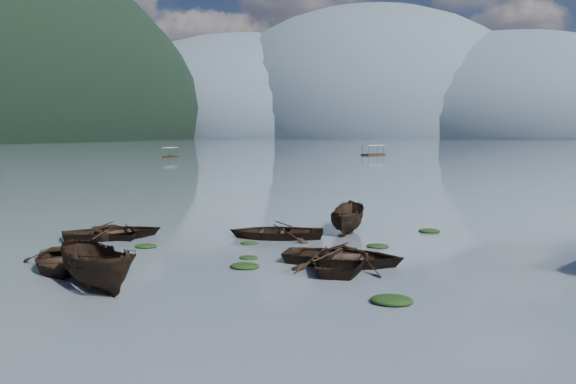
% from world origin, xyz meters
% --- Properties ---
extents(ground_plane, '(2400.00, 2400.00, 0.00)m').
position_xyz_m(ground_plane, '(0.00, 0.00, 0.00)').
color(ground_plane, slate).
extents(haze_mtn_a, '(520.00, 520.00, 280.00)m').
position_xyz_m(haze_mtn_a, '(-260.00, 900.00, 0.00)').
color(haze_mtn_a, '#475666').
rests_on(haze_mtn_a, ground).
extents(haze_mtn_b, '(520.00, 520.00, 340.00)m').
position_xyz_m(haze_mtn_b, '(-60.00, 900.00, 0.00)').
color(haze_mtn_b, '#475666').
rests_on(haze_mtn_b, ground).
extents(haze_mtn_c, '(520.00, 520.00, 260.00)m').
position_xyz_m(haze_mtn_c, '(140.00, 900.00, 0.00)').
color(haze_mtn_c, '#475666').
rests_on(haze_mtn_c, ground).
extents(rowboat_0, '(5.24, 5.69, 0.96)m').
position_xyz_m(rowboat_0, '(-6.44, 1.82, 0.00)').
color(rowboat_0, black).
rests_on(rowboat_0, ground).
extents(rowboat_1, '(5.68, 5.36, 0.96)m').
position_xyz_m(rowboat_1, '(-7.78, 7.76, 0.00)').
color(rowboat_1, black).
rests_on(rowboat_1, ground).
extents(rowboat_2, '(4.51, 4.08, 1.72)m').
position_xyz_m(rowboat_2, '(-3.63, -0.47, 0.00)').
color(rowboat_2, black).
rests_on(rowboat_2, ground).
extents(rowboat_3, '(3.47, 4.72, 0.95)m').
position_xyz_m(rowboat_3, '(3.74, 4.27, 0.00)').
color(rowboat_3, black).
rests_on(rowboat_3, ground).
extents(rowboat_4, '(4.94, 3.72, 0.97)m').
position_xyz_m(rowboat_4, '(3.80, 4.60, 0.00)').
color(rowboat_4, black).
rests_on(rowboat_4, ground).
extents(rowboat_6, '(4.82, 4.67, 0.82)m').
position_xyz_m(rowboat_6, '(-7.85, 8.14, 0.00)').
color(rowboat_6, black).
rests_on(rowboat_6, ground).
extents(rowboat_7, '(5.03, 3.94, 0.95)m').
position_xyz_m(rowboat_7, '(-0.07, 9.59, 0.00)').
color(rowboat_7, black).
rests_on(rowboat_7, ground).
extents(rowboat_8, '(1.70, 4.23, 1.61)m').
position_xyz_m(rowboat_8, '(3.13, 11.98, 0.00)').
color(rowboat_8, black).
rests_on(rowboat_8, ground).
extents(weed_clump_0, '(1.00, 0.82, 0.22)m').
position_xyz_m(weed_clump_0, '(-8.63, 4.12, 0.00)').
color(weed_clump_0, black).
rests_on(weed_clump_0, ground).
extents(weed_clump_1, '(1.13, 0.90, 0.25)m').
position_xyz_m(weed_clump_1, '(0.24, 3.21, 0.00)').
color(weed_clump_1, black).
rests_on(weed_clump_1, ground).
extents(weed_clump_2, '(1.29, 1.03, 0.28)m').
position_xyz_m(weed_clump_2, '(5.81, -0.12, 0.00)').
color(weed_clump_2, black).
rests_on(weed_clump_2, ground).
extents(weed_clump_3, '(0.78, 0.66, 0.17)m').
position_xyz_m(weed_clump_3, '(-0.07, 4.80, 0.00)').
color(weed_clump_3, black).
rests_on(weed_clump_3, ground).
extents(weed_clump_4, '(1.01, 0.80, 0.21)m').
position_xyz_m(weed_clump_4, '(4.92, 8.25, 0.00)').
color(weed_clump_4, black).
rests_on(weed_clump_4, ground).
extents(weed_clump_5, '(1.01, 0.82, 0.21)m').
position_xyz_m(weed_clump_5, '(-5.21, 6.03, 0.00)').
color(weed_clump_5, black).
rests_on(weed_clump_5, ground).
extents(weed_clump_6, '(0.85, 0.71, 0.18)m').
position_xyz_m(weed_clump_6, '(-0.90, 7.76, 0.00)').
color(weed_clump_6, black).
rests_on(weed_clump_6, ground).
extents(weed_clump_7, '(1.11, 0.89, 0.24)m').
position_xyz_m(weed_clump_7, '(7.30, 12.74, 0.00)').
color(weed_clump_7, black).
rests_on(weed_clump_7, ground).
extents(pontoon_left, '(3.15, 5.88, 2.14)m').
position_xyz_m(pontoon_left, '(-46.36, 100.73, 0.00)').
color(pontoon_left, black).
rests_on(pontoon_left, ground).
extents(pontoon_centre, '(5.91, 6.47, 2.38)m').
position_xyz_m(pontoon_centre, '(-2.72, 123.95, 0.00)').
color(pontoon_centre, black).
rests_on(pontoon_centre, ground).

